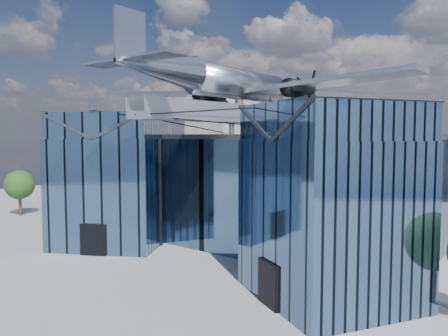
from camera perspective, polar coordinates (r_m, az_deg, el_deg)
The scene contains 5 objects.
ground_plane at distance 34.67m, azimuth -2.12°, elevation -12.15°, with size 120.00×120.00×0.00m, color gray.
museum at distance 38.09m, azimuth 3.60°, elevation -2.16°, with size 32.88×24.50×17.60m.
bg_towers at distance 78.31m, azimuth 23.78°, elevation 4.06°, with size 77.00×24.50×26.00m.
tree_plaza_w at distance 47.72m, azimuth -15.30°, elevation -3.83°, with size 3.22×3.22×4.73m.
tree_side_w at distance 58.90m, azimuth -25.15°, elevation -2.01°, with size 4.52×4.52×5.58m.
Camera 1 is at (21.79, -25.13, 9.80)m, focal length 35.00 mm.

